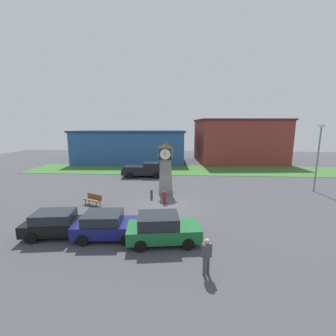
% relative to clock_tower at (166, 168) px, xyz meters
% --- Properties ---
extents(ground_plane, '(83.00, 83.00, 0.00)m').
position_rel_clock_tower_xyz_m(ground_plane, '(0.40, -3.68, -2.47)').
color(ground_plane, '#424247').
extents(clock_tower, '(1.54, 1.59, 4.89)m').
position_rel_clock_tower_xyz_m(clock_tower, '(0.00, 0.00, 0.00)').
color(clock_tower, slate).
rests_on(clock_tower, ground_plane).
extents(bollard_near_tower, '(0.22, 0.22, 0.87)m').
position_rel_clock_tower_xyz_m(bollard_near_tower, '(-1.12, -2.14, -2.03)').
color(bollard_near_tower, '#333338').
rests_on(bollard_near_tower, ground_plane).
extents(bollard_mid_row, '(0.29, 0.29, 1.09)m').
position_rel_clock_tower_xyz_m(bollard_mid_row, '(0.15, -3.34, -1.91)').
color(bollard_mid_row, maroon).
rests_on(bollard_mid_row, ground_plane).
extents(car_navy_sedan, '(4.26, 2.30, 1.51)m').
position_rel_clock_tower_xyz_m(car_navy_sedan, '(-5.69, -9.39, -1.70)').
color(car_navy_sedan, black).
rests_on(car_navy_sedan, ground_plane).
extents(car_near_tower, '(4.01, 2.30, 1.52)m').
position_rel_clock_tower_xyz_m(car_near_tower, '(-2.73, -9.40, -1.69)').
color(car_near_tower, navy).
rests_on(car_near_tower, ground_plane).
extents(car_by_building, '(4.29, 2.49, 1.64)m').
position_rel_clock_tower_xyz_m(car_by_building, '(0.54, -9.71, -1.64)').
color(car_by_building, '#19602D').
rests_on(car_by_building, ground_plane).
extents(pickup_truck, '(5.62, 2.43, 1.85)m').
position_rel_clock_tower_xyz_m(pickup_truck, '(-3.30, 6.71, -1.53)').
color(pickup_truck, black).
rests_on(pickup_truck, ground_plane).
extents(bench, '(1.67, 1.16, 0.90)m').
position_rel_clock_tower_xyz_m(bench, '(-5.76, -4.00, -1.94)').
color(bench, brown).
rests_on(bench, ground_plane).
extents(pedestrian_near_bench, '(0.47, 0.42, 1.71)m').
position_rel_clock_tower_xyz_m(pedestrian_near_bench, '(2.74, -12.42, -1.49)').
color(pedestrian_near_bench, '#3F3F47').
rests_on(pedestrian_near_bench, ground_plane).
extents(street_lamp_far_side, '(0.50, 0.24, 6.61)m').
position_rel_clock_tower_xyz_m(street_lamp_far_side, '(14.83, 1.26, 1.34)').
color(street_lamp_far_side, slate).
rests_on(street_lamp_far_side, ground_plane).
extents(warehouse_blue_far, '(20.03, 11.34, 5.69)m').
position_rel_clock_tower_xyz_m(warehouse_blue_far, '(-7.88, 19.27, 0.39)').
color(warehouse_blue_far, '#2D5193').
rests_on(warehouse_blue_far, ground_plane).
extents(storefront_low_left, '(15.89, 12.11, 7.64)m').
position_rel_clock_tower_xyz_m(storefront_low_left, '(11.66, 20.29, 1.36)').
color(storefront_low_left, maroon).
rests_on(storefront_low_left, ground_plane).
extents(grass_verge_far, '(49.80, 7.64, 0.04)m').
position_rel_clock_tower_xyz_m(grass_verge_far, '(3.65, 11.54, -2.45)').
color(grass_verge_far, '#386B2D').
rests_on(grass_verge_far, ground_plane).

